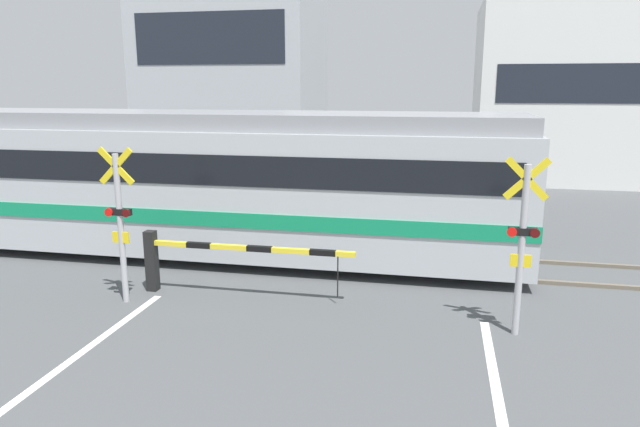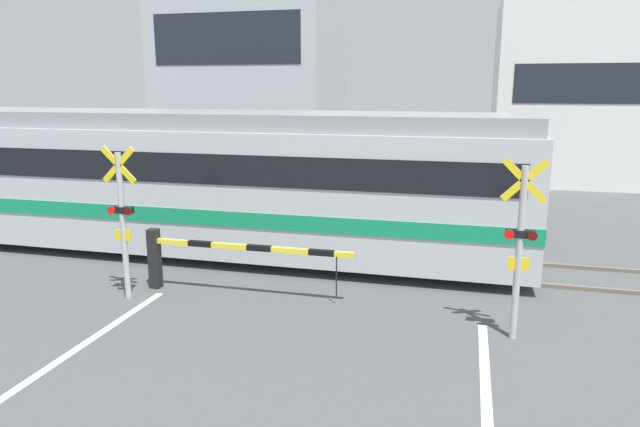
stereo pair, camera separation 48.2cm
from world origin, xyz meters
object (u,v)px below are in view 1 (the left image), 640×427
Objects in this scene: crossing_barrier_near at (201,255)px; pedestrian at (357,187)px; crossing_signal_left at (120,219)px; crossing_signal_right at (522,239)px; commuter_train at (131,177)px; crossing_barrier_far at (440,205)px.

pedestrian is at bearing 75.77° from crossing_barrier_near.
crossing_signal_left reaches higher than crossing_barrier_near.
pedestrian reaches higher than crossing_barrier_near.
crossing_signal_left is at bearing -151.75° from crossing_barrier_near.
crossing_signal_left is (-1.25, -0.67, 0.80)m from crossing_barrier_near.
crossing_signal_right reaches higher than crossing_barrier_near.
crossing_barrier_near is at bearing 28.25° from crossing_signal_left.
crossing_barrier_far is at bearing 22.26° from commuter_train.
commuter_train is 8.02m from crossing_barrier_far.
pedestrian is at bearing 144.12° from crossing_barrier_far.
commuter_train is 4.09m from crossing_barrier_near.
crossing_barrier_near is 1.00× the size of crossing_barrier_far.
commuter_train is 4.50× the size of crossing_barrier_near.
crossing_signal_left is at bearing -131.78° from crossing_barrier_far.
crossing_signal_left reaches higher than pedestrian.
pedestrian is (1.91, 7.52, 0.09)m from crossing_barrier_near.
crossing_signal_right is at bearing -78.92° from crossing_barrier_far.
crossing_signal_left is at bearing 180.00° from crossing_signal_right.
crossing_barrier_near is at bearing -127.94° from crossing_barrier_far.
crossing_signal_right reaches higher than pedestrian.
crossing_barrier_near is at bearing -42.45° from commuter_train.
crossing_barrier_far is at bearing 101.08° from crossing_signal_right.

